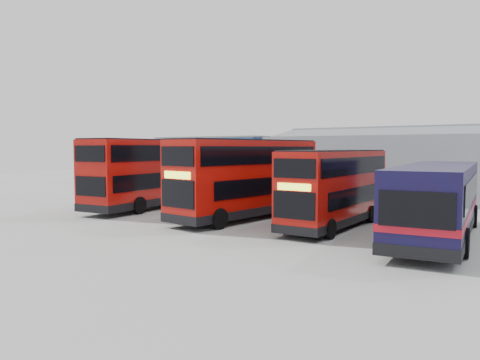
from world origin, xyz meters
TOP-DOWN VIEW (x-y plane):
  - ground_plane at (0.00, 0.00)m, footprint 120.00×120.00m
  - office_block at (-14.00, 17.99)m, footprint 12.30×8.32m
  - maintenance_shed at (8.00, 20.00)m, footprint 30.50×12.00m
  - double_decker_left at (-8.14, 1.95)m, footprint 4.13×11.18m
  - double_decker_centre at (-0.17, 1.89)m, footprint 3.43×10.90m
  - double_decker_right at (5.16, 2.20)m, footprint 2.62×9.43m
  - single_decker_blue at (10.15, 1.80)m, footprint 4.25×12.40m
  - panel_van at (-18.92, 13.06)m, footprint 2.57×5.17m

SIDE VIEW (x-z plane):
  - ground_plane at x=0.00m, z-range 0.00..0.00m
  - panel_van at x=-18.92m, z-range 0.13..2.31m
  - single_decker_blue at x=10.15m, z-range -0.01..3.29m
  - double_decker_right at x=5.16m, z-range -0.01..3.95m
  - double_decker_centre at x=-0.17m, z-range -0.01..4.53m
  - double_decker_left at x=-8.14m, z-range -0.01..4.62m
  - office_block at x=-14.00m, z-range 0.02..5.14m
  - maintenance_shed at x=8.00m, z-range -0.34..5.55m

